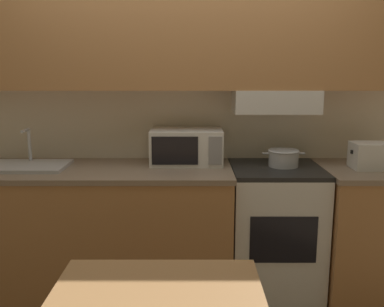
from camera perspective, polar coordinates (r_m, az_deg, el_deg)
name	(u,v)px	position (r m, az deg, el deg)	size (l,w,h in m)	color
ground_plane	(185,270)	(3.57, -0.87, -15.30)	(16.00, 16.00, 0.00)	brown
wall_back	(187,85)	(3.14, -0.68, 9.13)	(5.39, 0.38, 2.55)	silver
lower_counter_main	(101,231)	(3.14, -12.09, -10.12)	(1.82, 0.68, 0.92)	#B27A47
lower_counter_right_stub	(357,231)	(3.30, 21.13, -9.60)	(0.57, 0.68, 0.92)	#B27A47
stove_range	(272,230)	(3.16, 10.66, -9.97)	(0.62, 0.62, 0.92)	silver
cooking_pot	(282,157)	(3.04, 11.87, -0.51)	(0.30, 0.22, 0.12)	#B7BABF
microwave	(185,146)	(3.06, -0.90, 0.95)	(0.51, 0.33, 0.25)	silver
toaster	(371,155)	(3.15, 22.74, -0.23)	(0.29, 0.20, 0.18)	silver
sink_basin	(21,166)	(3.16, -21.81, -1.51)	(0.60, 0.37, 0.26)	#B7BABF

